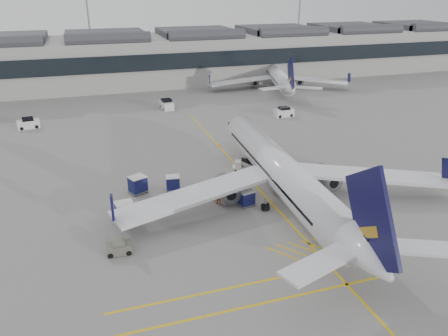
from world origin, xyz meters
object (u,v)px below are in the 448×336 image
object	(u,v)px
airliner_main	(283,174)
pushback_tug	(119,248)
ramp_agent_b	(218,196)
baggage_cart_a	(246,198)
ramp_agent_a	(210,192)
belt_loader	(245,168)

from	to	relation	value
airliner_main	pushback_tug	xyz separation A→B (m)	(-18.44, -5.11, -2.68)
ramp_agent_b	pushback_tug	distance (m)	13.13
baggage_cart_a	ramp_agent_a	xyz separation A→B (m)	(-3.31, 2.80, -0.12)
baggage_cart_a	pushback_tug	world-z (taller)	baggage_cart_a
airliner_main	ramp_agent_b	world-z (taller)	airliner_main
pushback_tug	airliner_main	bearing A→B (deg)	18.27
ramp_agent_a	ramp_agent_b	xyz separation A→B (m)	(0.49, -1.33, 0.02)
pushback_tug	baggage_cart_a	bearing A→B (deg)	22.67
belt_loader	ramp_agent_b	xyz separation A→B (m)	(-6.11, -7.54, 0.34)
belt_loader	pushback_tug	distance (m)	22.47
baggage_cart_a	ramp_agent_a	world-z (taller)	baggage_cart_a
belt_loader	baggage_cart_a	xyz separation A→B (m)	(-3.29, -9.01, 0.44)
ramp_agent_b	pushback_tug	bearing A→B (deg)	28.36
baggage_cart_a	ramp_agent_b	distance (m)	3.18
baggage_cart_a	pushback_tug	distance (m)	15.08
ramp_agent_a	belt_loader	bearing A→B (deg)	3.21
belt_loader	pushback_tug	world-z (taller)	belt_loader
belt_loader	ramp_agent_a	bearing A→B (deg)	-113.48
airliner_main	baggage_cart_a	bearing A→B (deg)	-176.83
belt_loader	baggage_cart_a	size ratio (longest dim) A/B	2.24
belt_loader	pushback_tug	bearing A→B (deg)	-117.77
baggage_cart_a	ramp_agent_b	world-z (taller)	baggage_cart_a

